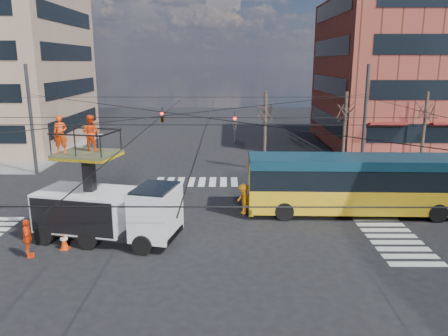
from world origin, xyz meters
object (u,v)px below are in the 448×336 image
at_px(utility_truck, 107,200).
at_px(traffic_cone, 64,241).
at_px(city_bus, 362,183).
at_px(worker_ground, 27,239).
at_px(flagger, 243,199).

height_order(utility_truck, traffic_cone, utility_truck).
bearing_deg(city_bus, worker_ground, -159.24).
distance_m(city_bus, flagger, 6.48).
xyz_separation_m(worker_ground, flagger, (9.40, 5.57, -0.00)).
bearing_deg(utility_truck, traffic_cone, -135.54).
relative_size(city_bus, flagger, 7.36).
xyz_separation_m(utility_truck, flagger, (6.45, 3.68, -1.14)).
distance_m(utility_truck, worker_ground, 3.68).
distance_m(utility_truck, flagger, 7.51).
height_order(traffic_cone, flagger, flagger).
height_order(traffic_cone, worker_ground, worker_ground).
height_order(utility_truck, city_bus, utility_truck).
bearing_deg(city_bus, utility_truck, -162.66).
bearing_deg(traffic_cone, flagger, 30.15).
height_order(city_bus, worker_ground, city_bus).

